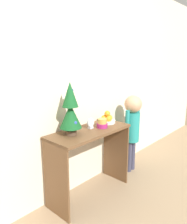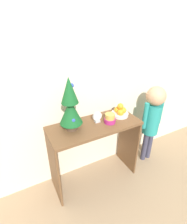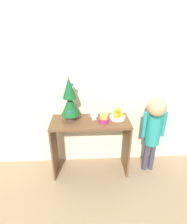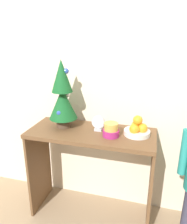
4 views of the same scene
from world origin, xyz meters
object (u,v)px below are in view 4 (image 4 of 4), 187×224
at_px(mini_tree, 62,95).
at_px(fruit_bowl, 137,129).
at_px(singing_bowl, 111,130).
at_px(desk_clock, 98,123).

distance_m(mini_tree, fruit_bowl, 0.62).
relative_size(singing_bowl, desk_clock, 0.99).
height_order(singing_bowl, desk_clock, desk_clock).
height_order(fruit_bowl, desk_clock, fruit_bowl).
distance_m(fruit_bowl, desk_clock, 0.29).
relative_size(mini_tree, singing_bowl, 4.40).
bearing_deg(singing_bowl, fruit_bowl, 22.19).
distance_m(mini_tree, singing_bowl, 0.46).
relative_size(mini_tree, fruit_bowl, 2.78).
bearing_deg(desk_clock, singing_bowl, -31.33).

